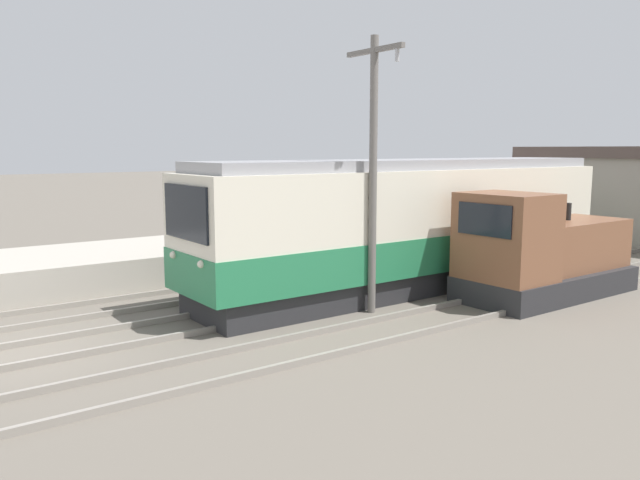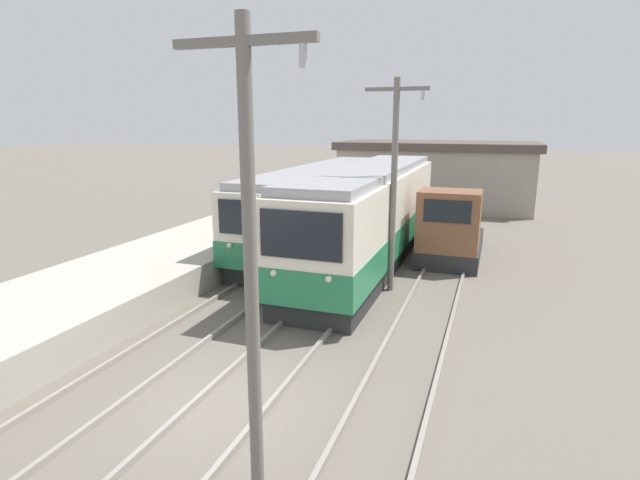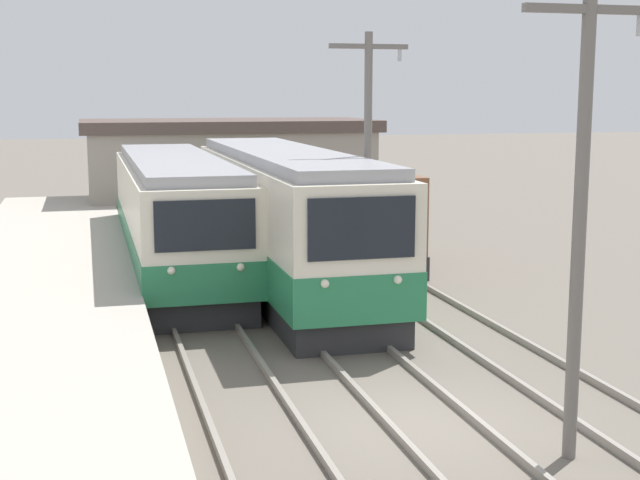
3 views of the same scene
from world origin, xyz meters
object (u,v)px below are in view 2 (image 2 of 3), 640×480
at_px(commuter_train_center, 369,220).
at_px(catenary_mast_mid, 394,179).
at_px(shunting_locomotive, 452,229).
at_px(commuter_train_left, 322,209).
at_px(catenary_mast_near, 251,254).

height_order(commuter_train_center, catenary_mast_mid, catenary_mast_mid).
relative_size(commuter_train_center, shunting_locomotive, 2.57).
distance_m(commuter_train_left, catenary_mast_near, 15.89).
bearing_deg(catenary_mast_mid, catenary_mast_near, -90.00).
distance_m(commuter_train_left, catenary_mast_mid, 7.10).
bearing_deg(catenary_mast_mid, commuter_train_center, 117.80).
relative_size(commuter_train_center, catenary_mast_near, 2.12).
distance_m(commuter_train_center, catenary_mast_mid, 3.78).
bearing_deg(catenary_mast_mid, commuter_train_left, 129.43).
height_order(commuter_train_left, shunting_locomotive, commuter_train_left).
relative_size(shunting_locomotive, catenary_mast_near, 0.82).
distance_m(commuter_train_center, shunting_locomotive, 3.71).
bearing_deg(shunting_locomotive, catenary_mast_near, -95.73).
height_order(commuter_train_left, catenary_mast_mid, catenary_mast_mid).
xyz_separation_m(commuter_train_left, catenary_mast_near, (4.31, -15.15, 2.09)).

